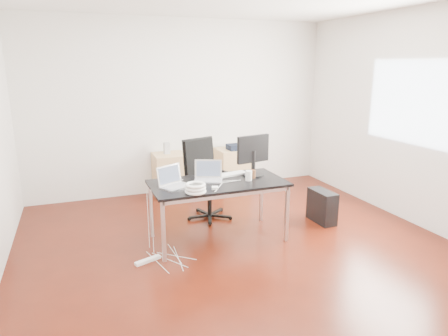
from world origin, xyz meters
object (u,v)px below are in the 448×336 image
object	(u,v)px
filing_cabinet_right	(232,169)
filing_cabinet_left	(170,175)
desk	(218,186)
office_chair	(206,175)
pc_tower	(322,206)

from	to	relation	value
filing_cabinet_right	filing_cabinet_left	bearing A→B (deg)	180.00
filing_cabinet_left	filing_cabinet_right	distance (m)	1.08
filing_cabinet_left	filing_cabinet_right	xyz separation A→B (m)	(1.08, 0.00, 0.00)
desk	office_chair	world-z (taller)	office_chair
office_chair	pc_tower	xyz separation A→B (m)	(1.41, -0.75, -0.39)
office_chair	filing_cabinet_right	world-z (taller)	office_chair
filing_cabinet_left	desk	bearing A→B (deg)	-84.88
desk	pc_tower	xyz separation A→B (m)	(1.50, 0.02, -0.46)
desk	filing_cabinet_right	distance (m)	2.08
desk	pc_tower	bearing A→B (deg)	0.66
pc_tower	desk	bearing A→B (deg)	178.97
desk	office_chair	distance (m)	0.78
desk	filing_cabinet_left	size ratio (longest dim) A/B	2.29
office_chair	filing_cabinet_left	bearing A→B (deg)	85.59
filing_cabinet_right	pc_tower	xyz separation A→B (m)	(0.59, -1.82, -0.13)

